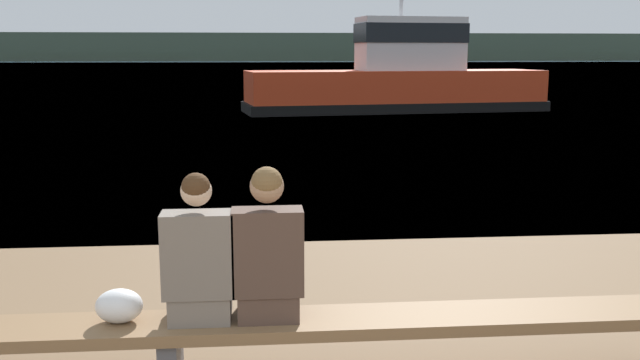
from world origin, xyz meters
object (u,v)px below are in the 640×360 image
bench_main (170,334)px  person_left (199,260)px  shopping_bag (119,306)px  tugboat_red (399,82)px  person_right (268,254)px

bench_main → person_left: 0.52m
shopping_bag → tugboat_red: bearing=74.2°
person_left → tugboat_red: 22.49m
person_left → tugboat_red: size_ratio=0.08×
person_right → shopping_bag: 0.98m
person_left → person_right: bearing=-0.2°
person_right → tugboat_red: tugboat_red is taller
bench_main → person_right: person_right is taller
person_left → shopping_bag: person_left is taller
person_left → tugboat_red: (5.64, 21.76, 0.20)m
person_left → person_right: 0.43m
person_right → tugboat_red: 22.38m
shopping_bag → tugboat_red: size_ratio=0.03×
person_right → tugboat_red: (5.22, 21.77, 0.17)m
shopping_bag → tugboat_red: (6.15, 21.74, 0.49)m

